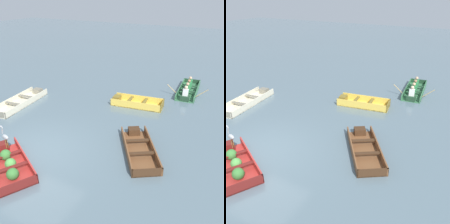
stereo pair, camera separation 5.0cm
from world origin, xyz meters
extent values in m
plane|color=slate|center=(0.00, 0.00, 0.00)|extent=(80.00, 80.00, 0.00)
cube|color=#AD2D28|center=(-0.19, -1.14, 0.02)|extent=(2.94, 2.31, 0.04)
cube|color=#AD2D28|center=(0.08, -0.63, 0.17)|extent=(2.41, 1.28, 0.33)
cube|color=maroon|center=(0.98, -1.75, 0.17)|extent=(0.60, 1.09, 0.33)
cube|color=maroon|center=(-1.22, -0.61, 0.18)|extent=(0.57, 0.65, 0.30)
cube|color=maroon|center=(-0.55, -0.96, 0.25)|extent=(0.65, 1.06, 0.04)
cube|color=maroon|center=(0.17, -1.33, 0.25)|extent=(0.65, 1.06, 0.04)
sphere|color=#387533|center=(-0.59, -0.89, 0.23)|extent=(0.38, 0.38, 0.38)
sphere|color=#4C9342|center=(-0.04, -1.15, 0.22)|extent=(0.37, 0.37, 0.37)
sphere|color=#387533|center=(0.46, -1.50, 0.23)|extent=(0.39, 0.39, 0.39)
cube|color=beige|center=(-3.98, 2.91, 0.02)|extent=(1.55, 3.60, 0.04)
cube|color=beige|center=(-4.48, 2.83, 0.16)|extent=(0.56, 3.45, 0.33)
cube|color=beige|center=(-3.48, 2.98, 0.16)|extent=(0.56, 3.45, 0.33)
cube|color=gray|center=(-4.21, 4.45, 0.18)|extent=(0.52, 0.43, 0.30)
cube|color=gray|center=(-4.06, 3.42, 0.25)|extent=(0.97, 0.30, 0.04)
cube|color=gray|center=(-3.90, 2.39, 0.25)|extent=(0.97, 0.30, 0.04)
cube|color=brown|center=(3.36, 1.87, 0.02)|extent=(2.45, 2.96, 0.04)
cube|color=brown|center=(2.95, 1.60, 0.16)|extent=(1.63, 2.41, 0.31)
cube|color=brown|center=(3.77, 2.15, 0.16)|extent=(1.63, 2.41, 0.31)
cube|color=#3F2716|center=(4.14, 0.70, 0.16)|extent=(0.89, 0.62, 0.31)
cube|color=#3F2716|center=(2.67, 2.91, 0.17)|extent=(0.59, 0.56, 0.28)
cube|color=#3F2716|center=(3.13, 2.23, 0.24)|extent=(0.87, 0.65, 0.04)
cube|color=#3F2716|center=(3.60, 1.51, 0.24)|extent=(0.87, 0.65, 0.04)
cube|color=#E5BC47|center=(1.59, 5.75, 0.02)|extent=(2.77, 1.36, 0.04)
cube|color=#E5BC47|center=(1.66, 5.29, 0.19)|extent=(2.63, 0.43, 0.38)
cube|color=#E5BC47|center=(1.52, 6.22, 0.19)|extent=(2.63, 0.43, 0.38)
cube|color=olive|center=(2.88, 5.94, 0.19)|extent=(0.19, 0.99, 0.38)
cube|color=olive|center=(0.46, 5.59, 0.21)|extent=(0.42, 0.49, 0.34)
cube|color=olive|center=(1.20, 5.70, 0.29)|extent=(0.29, 0.91, 0.04)
cube|color=olive|center=(1.99, 5.81, 0.29)|extent=(0.29, 0.91, 0.04)
cube|color=#387047|center=(3.48, 9.05, 0.02)|extent=(1.35, 3.42, 0.04)
cube|color=#387047|center=(3.97, 9.10, 0.15)|extent=(0.37, 3.32, 0.30)
cube|color=#387047|center=(2.99, 9.00, 0.15)|extent=(0.37, 3.32, 0.30)
cube|color=#1E3D27|center=(3.32, 10.68, 0.15)|extent=(1.03, 0.15, 0.30)
cube|color=#1E3D27|center=(3.62, 7.57, 0.17)|extent=(0.50, 0.40, 0.27)
cube|color=#1E3D27|center=(3.53, 8.55, 0.23)|extent=(0.94, 0.25, 0.04)
cube|color=#1E3D27|center=(3.43, 9.55, 0.23)|extent=(0.94, 0.25, 0.04)
cube|color=#338C4C|center=(3.45, 9.34, 0.47)|extent=(0.30, 0.21, 0.44)
sphere|color=tan|center=(3.45, 9.34, 0.79)|extent=(0.18, 0.18, 0.18)
cube|color=#338C4C|center=(3.51, 8.76, 0.47)|extent=(0.30, 0.21, 0.44)
sphere|color=#9E7051|center=(3.51, 8.76, 0.79)|extent=(0.18, 0.18, 0.18)
cube|color=#338C4C|center=(3.57, 8.18, 0.47)|extent=(0.30, 0.21, 0.44)
sphere|color=tan|center=(3.57, 8.18, 0.79)|extent=(0.18, 0.18, 0.18)
cube|color=white|center=(3.62, 7.60, 0.47)|extent=(0.30, 0.21, 0.44)
sphere|color=beige|center=(3.62, 7.60, 0.79)|extent=(0.18, 0.18, 0.18)
cylinder|color=tan|center=(4.38, 8.26, 0.35)|extent=(0.64, 0.11, 0.55)
cylinder|color=tan|center=(2.75, 8.10, 0.35)|extent=(0.64, 0.11, 0.55)
cylinder|color=olive|center=(-0.63, -0.76, 0.60)|extent=(0.02, 0.02, 0.35)
cylinder|color=olive|center=(-0.62, -0.70, 0.60)|extent=(0.02, 0.02, 0.35)
ellipsoid|color=#93999E|center=(-0.62, -0.73, 0.87)|extent=(0.34, 0.19, 0.18)
cylinder|color=#93999E|center=(-0.74, -0.71, 1.09)|extent=(0.12, 0.06, 0.28)
ellipsoid|color=#93999E|center=(-0.78, -0.70, 1.24)|extent=(0.12, 0.08, 0.06)
cone|color=gold|center=(-0.86, -0.69, 1.24)|extent=(0.10, 0.04, 0.02)
camera|label=1|loc=(6.23, -5.45, 5.43)|focal=40.00mm
camera|label=2|loc=(6.27, -5.43, 5.43)|focal=40.00mm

